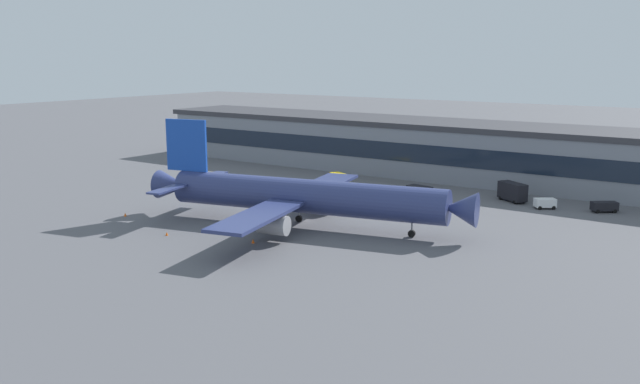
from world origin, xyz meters
TOP-DOWN VIEW (x-y plane):
  - ground_plane at (0.00, 0.00)m, footprint 600.00×600.00m
  - terminal_building at (0.00, 52.87)m, footprint 150.87×20.38m
  - airliner at (1.88, -3.06)m, footprint 54.48×46.78m
  - stair_truck at (23.66, 34.68)m, footprint 6.35×5.25m
  - crew_van at (-11.64, 29.41)m, footprint 5.63×4.34m
  - baggage_tug at (30.57, 32.00)m, footprint 4.07×3.79m
  - pushback_tractor at (6.33, 30.36)m, footprint 5.20×3.45m
  - follow_me_car at (39.83, 35.06)m, footprint 4.64×4.19m
  - traffic_cone_0 at (-26.83, -14.68)m, footprint 0.48×0.48m
  - traffic_cone_1 at (2.11, -15.19)m, footprint 0.50×0.50m
  - traffic_cone_2 at (-11.51, -19.41)m, footprint 0.45×0.45m

SIDE VIEW (x-z plane):
  - ground_plane at x=0.00m, z-range 0.00..0.00m
  - traffic_cone_2 at x=-11.51m, z-range 0.00..0.56m
  - traffic_cone_0 at x=-26.83m, z-range 0.00..0.60m
  - traffic_cone_1 at x=2.11m, z-range 0.00..0.63m
  - pushback_tractor at x=6.33m, z-range 0.17..1.92m
  - baggage_tug at x=30.57m, z-range 0.16..2.01m
  - follow_me_car at x=39.83m, z-range 0.17..2.02m
  - crew_van at x=-11.64m, z-range 0.18..2.73m
  - stair_truck at x=23.66m, z-range 0.20..3.75m
  - airliner at x=1.88m, z-range -3.25..13.21m
  - terminal_building at x=0.00m, z-range 0.02..12.42m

